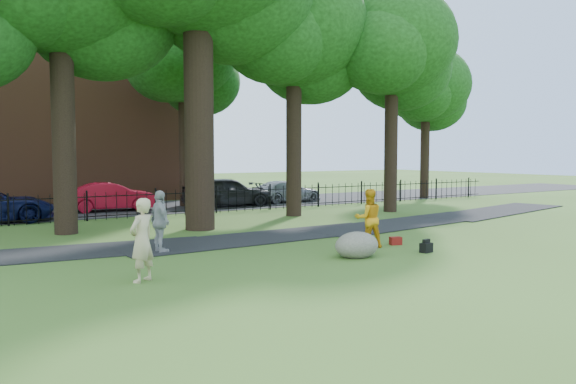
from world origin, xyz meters
TOP-DOWN VIEW (x-y plane):
  - ground at (0.00, 0.00)m, footprint 120.00×120.00m
  - footpath at (1.00, 3.90)m, footprint 36.07×3.85m
  - street at (0.00, 16.00)m, footprint 80.00×7.00m
  - iron_fence at (0.00, 12.00)m, footprint 44.00×0.04m
  - brick_building at (-4.00, 24.00)m, footprint 18.00×8.00m
  - tree_row at (0.52, 8.40)m, footprint 26.82×7.96m
  - woman at (-4.55, -0.29)m, footprint 0.82×0.75m
  - man at (2.73, 0.51)m, footprint 1.06×0.95m
  - pedestrian at (-2.96, 3.00)m, footprint 0.52×1.09m
  - boulder at (1.43, -0.52)m, footprint 1.49×1.25m
  - backpack at (3.58, -1.06)m, footprint 0.41×0.29m
  - red_bag at (3.78, 0.43)m, footprint 0.42×0.34m
  - red_sedan at (-1.06, 15.46)m, footprint 4.48×1.98m
  - grey_car at (4.85, 14.60)m, footprint 4.86×2.19m
  - silver_car at (9.00, 15.20)m, footprint 4.41×1.99m

SIDE VIEW (x-z plane):
  - ground at x=0.00m, z-range 0.00..0.00m
  - footpath at x=1.00m, z-range -0.01..0.01m
  - street at x=0.00m, z-range -0.01..0.01m
  - red_bag at x=3.78m, z-range 0.00..0.25m
  - backpack at x=3.58m, z-range 0.00..0.28m
  - boulder at x=1.43m, z-range 0.00..0.76m
  - iron_fence at x=0.00m, z-range 0.00..1.20m
  - silver_car at x=9.00m, z-range 0.00..1.25m
  - red_sedan at x=-1.06m, z-range 0.00..1.43m
  - grey_car at x=4.85m, z-range 0.00..1.62m
  - man at x=2.73m, z-range 0.00..1.79m
  - pedestrian at x=-2.96m, z-range 0.00..1.81m
  - woman at x=-4.55m, z-range 0.00..1.88m
  - brick_building at x=-4.00m, z-range 0.00..12.00m
  - tree_row at x=0.52m, z-range 1.94..14.36m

